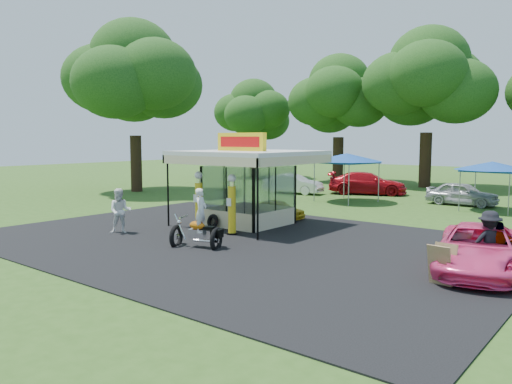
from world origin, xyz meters
The scene contains 22 objects.
ground centered at (0.00, 0.00, 0.00)m, with size 120.00×120.00×0.00m, color #2E5019.
asphalt_apron centered at (0.00, 2.00, 0.02)m, with size 20.00×14.00×0.04m, color black.
gas_station_kiosk centered at (-2.00, 4.99, 1.78)m, with size 5.40×5.40×4.18m.
gas_pump_left centered at (-2.86, 2.69, 1.22)m, with size 0.47×0.47×2.54m.
gas_pump_right centered at (-1.01, 2.73, 1.20)m, with size 0.47×0.47×2.50m.
motorcycle centered at (-0.32, 0.19, 0.87)m, with size 1.98×1.43×2.25m.
spare_tires centered at (-2.66, 3.32, 0.32)m, with size 0.77×0.48×0.65m.
a_frame_sign centered at (8.02, 0.95, 0.57)m, with size 0.65×0.62×1.12m.
kiosk_car centered at (-2.00, 7.20, 0.48)m, with size 1.13×2.82×0.96m, color yellow.
pink_sedan centered at (8.42, 2.97, 0.70)m, with size 2.32×5.03×1.40m, color #FE458C.
spectator_west centered at (-4.83, 0.10, 0.94)m, with size 0.92×0.71×1.88m, color white.
spectator_east_a centered at (8.68, 3.00, 0.93)m, with size 1.20×0.69×1.86m, color black.
spectator_east_b centered at (8.95, 3.04, 0.78)m, with size 0.92×0.38×1.56m, color gray.
bg_car_a centered at (-7.85, 17.08, 0.69)m, with size 1.47×4.21×1.39m, color silver.
bg_car_b centered at (-3.50, 19.96, 0.78)m, with size 2.19×5.39×1.57m, color #B70E17.
bg_car_c centered at (3.51, 18.11, 0.69)m, with size 1.62×4.03×1.37m, color #A6A6AB.
tent_west centered at (-2.65, 15.32, 2.73)m, with size 4.32×4.32×3.02m.
tent_east centered at (5.41, 16.72, 2.44)m, with size 3.85×3.85×2.69m.
oak_far_a centered at (-19.79, 27.31, 6.16)m, with size 8.17×8.17×9.69m.
oak_far_b centered at (-10.39, 27.99, 7.17)m, with size 9.42×9.42×11.23m.
oak_far_c centered at (-2.23, 27.66, 7.92)m, with size 10.59×10.59×12.48m.
oak_near centered at (-17.82, 11.02, 7.68)m, with size 10.65×10.65×12.26m.
Camera 1 is at (12.28, -12.28, 3.92)m, focal length 35.00 mm.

